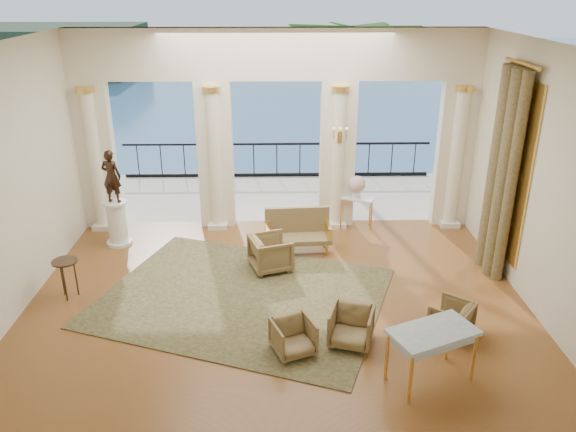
{
  "coord_description": "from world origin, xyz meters",
  "views": [
    {
      "loc": [
        0.03,
        -8.56,
        5.38
      ],
      "look_at": [
        0.2,
        0.6,
        1.55
      ],
      "focal_mm": 35.0,
      "sensor_mm": 36.0,
      "label": 1
    }
  ],
  "objects_px": {
    "pedestal": "(117,224)",
    "statue": "(111,176)",
    "armchair_a": "(293,335)",
    "armchair_d": "(271,251)",
    "side_table": "(65,266)",
    "settee": "(298,231)",
    "armchair_b": "(351,325)",
    "armchair_c": "(451,317)",
    "game_table": "(433,336)",
    "console_table": "(356,203)"
  },
  "relations": [
    {
      "from": "settee",
      "to": "pedestal",
      "type": "xyz_separation_m",
      "value": [
        -3.94,
        0.37,
        0.03
      ]
    },
    {
      "from": "armchair_b",
      "to": "armchair_c",
      "type": "height_order",
      "value": "armchair_b"
    },
    {
      "from": "game_table",
      "to": "console_table",
      "type": "relative_size",
      "value": 1.61
    },
    {
      "from": "armchair_d",
      "to": "pedestal",
      "type": "relative_size",
      "value": 0.77
    },
    {
      "from": "game_table",
      "to": "pedestal",
      "type": "bearing_deg",
      "value": 116.38
    },
    {
      "from": "console_table",
      "to": "armchair_d",
      "type": "bearing_deg",
      "value": -109.5
    },
    {
      "from": "armchair_a",
      "to": "armchair_d",
      "type": "height_order",
      "value": "armchair_d"
    },
    {
      "from": "game_table",
      "to": "armchair_d",
      "type": "bearing_deg",
      "value": 99.81
    },
    {
      "from": "armchair_b",
      "to": "side_table",
      "type": "xyz_separation_m",
      "value": [
        -5.01,
        1.54,
        0.3
      ]
    },
    {
      "from": "settee",
      "to": "console_table",
      "type": "height_order",
      "value": "settee"
    },
    {
      "from": "settee",
      "to": "side_table",
      "type": "relative_size",
      "value": 1.92
    },
    {
      "from": "armchair_d",
      "to": "game_table",
      "type": "height_order",
      "value": "game_table"
    },
    {
      "from": "armchair_a",
      "to": "armchair_c",
      "type": "relative_size",
      "value": 0.99
    },
    {
      "from": "armchair_c",
      "to": "side_table",
      "type": "distance_m",
      "value": 6.82
    },
    {
      "from": "statue",
      "to": "armchair_d",
      "type": "bearing_deg",
      "value": 171.78
    },
    {
      "from": "settee",
      "to": "armchair_b",
      "type": "bearing_deg",
      "value": -81.71
    },
    {
      "from": "armchair_b",
      "to": "armchair_c",
      "type": "xyz_separation_m",
      "value": [
        1.67,
        0.24,
        -0.02
      ]
    },
    {
      "from": "side_table",
      "to": "armchair_c",
      "type": "bearing_deg",
      "value": -10.97
    },
    {
      "from": "armchair_a",
      "to": "armchair_b",
      "type": "relative_size",
      "value": 0.92
    },
    {
      "from": "armchair_c",
      "to": "armchair_d",
      "type": "distance_m",
      "value": 3.78
    },
    {
      "from": "armchair_a",
      "to": "side_table",
      "type": "distance_m",
      "value": 4.46
    },
    {
      "from": "statue",
      "to": "side_table",
      "type": "relative_size",
      "value": 1.55
    },
    {
      "from": "armchair_d",
      "to": "armchair_a",
      "type": "bearing_deg",
      "value": 168.83
    },
    {
      "from": "armchair_d",
      "to": "side_table",
      "type": "height_order",
      "value": "armchair_d"
    },
    {
      "from": "statue",
      "to": "game_table",
      "type": "bearing_deg",
      "value": 152.4
    },
    {
      "from": "armchair_b",
      "to": "armchair_c",
      "type": "relative_size",
      "value": 1.08
    },
    {
      "from": "armchair_b",
      "to": "statue",
      "type": "distance_m",
      "value": 6.15
    },
    {
      "from": "armchair_a",
      "to": "game_table",
      "type": "bearing_deg",
      "value": -40.93
    },
    {
      "from": "pedestal",
      "to": "side_table",
      "type": "xyz_separation_m",
      "value": [
        -0.33,
        -2.26,
        0.16
      ]
    },
    {
      "from": "armchair_d",
      "to": "settee",
      "type": "xyz_separation_m",
      "value": [
        0.57,
        0.86,
        0.07
      ]
    },
    {
      "from": "armchair_a",
      "to": "statue",
      "type": "distance_m",
      "value": 5.65
    },
    {
      "from": "settee",
      "to": "armchair_c",
      "type": "bearing_deg",
      "value": -56.7
    },
    {
      "from": "armchair_d",
      "to": "pedestal",
      "type": "bearing_deg",
      "value": 51.05
    },
    {
      "from": "armchair_d",
      "to": "armchair_b",
      "type": "bearing_deg",
      "value": -171.79
    },
    {
      "from": "statue",
      "to": "side_table",
      "type": "bearing_deg",
      "value": 93.65
    },
    {
      "from": "armchair_d",
      "to": "side_table",
      "type": "bearing_deg",
      "value": 86.64
    },
    {
      "from": "settee",
      "to": "game_table",
      "type": "distance_m",
      "value": 4.69
    },
    {
      "from": "game_table",
      "to": "console_table",
      "type": "distance_m",
      "value": 5.5
    },
    {
      "from": "settee",
      "to": "statue",
      "type": "distance_m",
      "value": 4.12
    },
    {
      "from": "console_table",
      "to": "statue",
      "type": "bearing_deg",
      "value": -146.9
    },
    {
      "from": "game_table",
      "to": "side_table",
      "type": "relative_size",
      "value": 1.87
    },
    {
      "from": "armchair_b",
      "to": "pedestal",
      "type": "height_order",
      "value": "pedestal"
    },
    {
      "from": "armchair_b",
      "to": "game_table",
      "type": "height_order",
      "value": "game_table"
    },
    {
      "from": "pedestal",
      "to": "statue",
      "type": "bearing_deg",
      "value": -90.0
    },
    {
      "from": "console_table",
      "to": "pedestal",
      "type": "bearing_deg",
      "value": -146.9
    },
    {
      "from": "console_table",
      "to": "armchair_b",
      "type": "bearing_deg",
      "value": -73.4
    },
    {
      "from": "pedestal",
      "to": "statue",
      "type": "height_order",
      "value": "statue"
    },
    {
      "from": "armchair_b",
      "to": "side_table",
      "type": "bearing_deg",
      "value": 179.93
    },
    {
      "from": "settee",
      "to": "console_table",
      "type": "distance_m",
      "value": 1.82
    },
    {
      "from": "settee",
      "to": "game_table",
      "type": "height_order",
      "value": "settee"
    }
  ]
}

